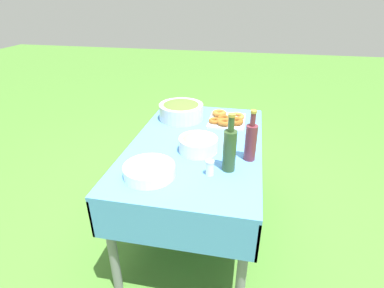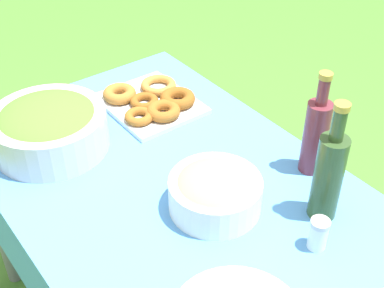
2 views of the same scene
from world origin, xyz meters
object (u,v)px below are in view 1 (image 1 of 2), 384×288
object	(u,v)px
salad_bowl	(181,110)
plate_stack	(149,171)
donut_platter	(227,119)
olive_oil_bottle	(230,149)
pasta_bowl	(198,143)
wine_bottle	(251,141)

from	to	relation	value
salad_bowl	plate_stack	size ratio (longest dim) A/B	1.22
donut_platter	plate_stack	bearing A→B (deg)	157.53
plate_stack	olive_oil_bottle	xyz separation A→B (m)	(0.14, -0.39, 0.10)
pasta_bowl	olive_oil_bottle	bearing A→B (deg)	-131.50
olive_oil_bottle	wine_bottle	world-z (taller)	olive_oil_bottle
donut_platter	wine_bottle	size ratio (longest dim) A/B	1.02
pasta_bowl	wine_bottle	bearing A→B (deg)	-97.21
salad_bowl	pasta_bowl	size ratio (longest dim) A/B	1.41
plate_stack	olive_oil_bottle	size ratio (longest dim) A/B	0.83
pasta_bowl	plate_stack	world-z (taller)	pasta_bowl
pasta_bowl	donut_platter	world-z (taller)	pasta_bowl
pasta_bowl	donut_platter	bearing A→B (deg)	-14.94
salad_bowl	wine_bottle	size ratio (longest dim) A/B	1.10
plate_stack	olive_oil_bottle	bearing A→B (deg)	-70.50
pasta_bowl	donut_platter	xyz separation A→B (m)	(0.47, -0.13, -0.03)
wine_bottle	olive_oil_bottle	bearing A→B (deg)	141.89
olive_oil_bottle	pasta_bowl	bearing A→B (deg)	48.50
donut_platter	wine_bottle	world-z (taller)	wine_bottle
salad_bowl	plate_stack	bearing A→B (deg)	-178.87
salad_bowl	pasta_bowl	world-z (taller)	salad_bowl
pasta_bowl	olive_oil_bottle	xyz separation A→B (m)	(-0.17, -0.19, 0.07)
olive_oil_bottle	wine_bottle	xyz separation A→B (m)	(0.13, -0.11, -0.01)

